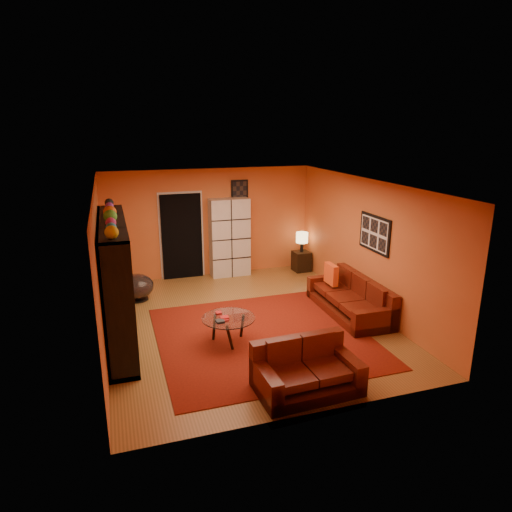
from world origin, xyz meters
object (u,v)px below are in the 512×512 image
object	(u,v)px
coffee_table	(229,320)
table_lamp	(302,238)
bowl_chair	(137,287)
storage_cabinet	(230,237)
sofa	(353,299)
loveseat	(305,370)
tv	(119,284)
side_table	(301,261)
entertainment_unit	(116,282)

from	to	relation	value
coffee_table	table_lamp	distance (m)	4.31
coffee_table	bowl_chair	distance (m)	2.83
storage_cabinet	bowl_chair	size ratio (longest dim) A/B	2.77
sofa	loveseat	xyz separation A→B (m)	(-2.00, -2.19, 0.00)
coffee_table	table_lamp	size ratio (longest dim) A/B	1.81
tv	side_table	world-z (taller)	tv
storage_cabinet	table_lamp	xyz separation A→B (m)	(1.81, -0.25, -0.10)
entertainment_unit	storage_cabinet	distance (m)	3.90
tv	side_table	xyz separation A→B (m)	(4.47, 2.47, -0.73)
bowl_chair	coffee_table	bearing A→B (deg)	-61.65
coffee_table	storage_cabinet	distance (m)	3.70
bowl_chair	table_lamp	bearing A→B (deg)	10.89
loveseat	entertainment_unit	bearing A→B (deg)	42.51
tv	storage_cabinet	xyz separation A→B (m)	(2.66, 2.72, -0.03)
sofa	tv	bearing A→B (deg)	176.94
bowl_chair	loveseat	bearing A→B (deg)	-64.36
tv	loveseat	size ratio (longest dim) A/B	0.61
entertainment_unit	loveseat	world-z (taller)	entertainment_unit
entertainment_unit	side_table	world-z (taller)	entertainment_unit
bowl_chair	table_lamp	size ratio (longest dim) A/B	1.37
bowl_chair	table_lamp	xyz separation A→B (m)	(4.11, 0.79, 0.55)
entertainment_unit	coffee_table	bearing A→B (deg)	-22.63
storage_cabinet	coffee_table	bearing A→B (deg)	-105.68
loveseat	coffee_table	distance (m)	1.82
loveseat	table_lamp	world-z (taller)	table_lamp
tv	bowl_chair	xyz separation A→B (m)	(0.36, 1.68, -0.68)
loveseat	storage_cabinet	world-z (taller)	storage_cabinet
coffee_table	side_table	size ratio (longest dim) A/B	1.81
coffee_table	table_lamp	world-z (taller)	table_lamp
sofa	side_table	distance (m)	2.78
table_lamp	loveseat	bearing A→B (deg)	-112.89
entertainment_unit	bowl_chair	world-z (taller)	entertainment_unit
loveseat	side_table	xyz separation A→B (m)	(2.10, 4.97, -0.04)
sofa	table_lamp	bearing A→B (deg)	88.89
entertainment_unit	table_lamp	bearing A→B (deg)	29.47
storage_cabinet	table_lamp	bearing A→B (deg)	-8.40
loveseat	table_lamp	distance (m)	5.43
table_lamp	tv	bearing A→B (deg)	-151.04
sofa	entertainment_unit	bearing A→B (deg)	178.03
bowl_chair	side_table	size ratio (longest dim) A/B	1.37
bowl_chair	side_table	world-z (taller)	bowl_chair
entertainment_unit	table_lamp	xyz separation A→B (m)	(4.52, 2.55, -0.20)
coffee_table	side_table	distance (m)	4.29
side_table	table_lamp	size ratio (longest dim) A/B	1.00
coffee_table	bowl_chair	xyz separation A→B (m)	(-1.34, 2.49, -0.11)
storage_cabinet	tv	bearing A→B (deg)	-134.90
coffee_table	bowl_chair	bearing A→B (deg)	118.35
sofa	storage_cabinet	distance (m)	3.54
tv	sofa	size ratio (longest dim) A/B	0.41
entertainment_unit	coffee_table	world-z (taller)	entertainment_unit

